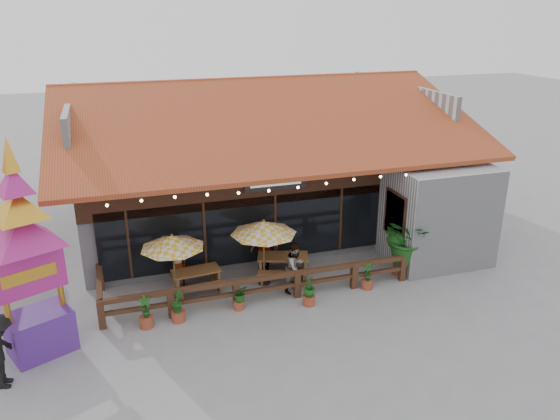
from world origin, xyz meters
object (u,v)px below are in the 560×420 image
object	(u,v)px
umbrella_left	(172,242)
tropical_plant	(405,238)
umbrella_right	(264,228)
picnic_table_left	(196,277)
picnic_table_right	(283,263)
pedestrian	(1,351)
thai_sign_tower	(23,237)

from	to	relation	value
umbrella_left	tropical_plant	distance (m)	7.80
umbrella_left	umbrella_right	distance (m)	2.95
umbrella_left	picnic_table_left	xyz separation A→B (m)	(0.70, 0.13, -1.39)
umbrella_right	picnic_table_right	bearing A→B (deg)	17.74
umbrella_left	pedestrian	distance (m)	5.67
picnic_table_left	pedestrian	world-z (taller)	pedestrian
umbrella_right	pedestrian	size ratio (longest dim) A/B	1.28
picnic_table_left	thai_sign_tower	size ratio (longest dim) A/B	0.26
picnic_table_left	thai_sign_tower	distance (m)	5.77
picnic_table_left	picnic_table_right	bearing A→B (deg)	0.48
umbrella_right	thai_sign_tower	bearing A→B (deg)	-164.67
thai_sign_tower	tropical_plant	distance (m)	11.81
picnic_table_right	pedestrian	xyz separation A→B (m)	(-8.27, -3.36, 0.42)
umbrella_right	pedestrian	bearing A→B (deg)	-157.48
umbrella_right	picnic_table_right	distance (m)	1.67
pedestrian	thai_sign_tower	bearing A→B (deg)	-25.59
umbrella_left	pedestrian	bearing A→B (deg)	-145.07
picnic_table_left	tropical_plant	distance (m)	7.15
umbrella_left	picnic_table_left	size ratio (longest dim) A/B	1.45
tropical_plant	pedestrian	bearing A→B (deg)	-169.24
picnic_table_left	pedestrian	xyz separation A→B (m)	(-5.29, -3.33, 0.48)
picnic_table_left	tropical_plant	size ratio (longest dim) A/B	0.71
thai_sign_tower	umbrella_left	bearing A→B (deg)	26.77
umbrella_left	tropical_plant	world-z (taller)	tropical_plant
umbrella_right	picnic_table_left	size ratio (longest dim) A/B	1.51
umbrella_right	thai_sign_tower	xyz separation A→B (m)	(-6.80, -1.86, 1.34)
picnic_table_left	pedestrian	distance (m)	6.27
picnic_table_right	thai_sign_tower	world-z (taller)	thai_sign_tower
tropical_plant	pedestrian	size ratio (longest dim) A/B	1.21
picnic_table_left	tropical_plant	bearing A→B (deg)	-8.04
umbrella_left	picnic_table_left	world-z (taller)	umbrella_left
umbrella_left	picnic_table_left	bearing A→B (deg)	10.64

